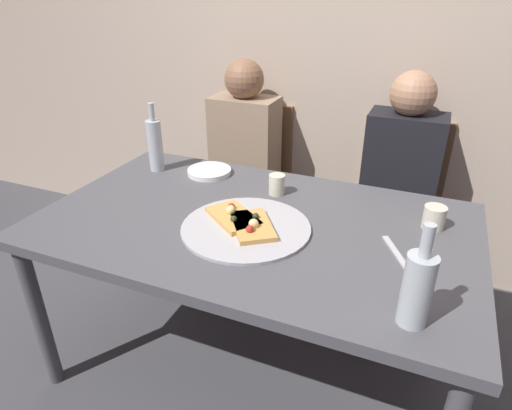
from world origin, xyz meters
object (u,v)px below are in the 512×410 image
at_px(tumbler_far, 278,185).
at_px(guest_in_beanie, 397,185).
at_px(dining_table, 254,236).
at_px(chair_left, 249,172).
at_px(plate_stack, 209,171).
at_px(chair_right, 397,196).
at_px(table_knife, 397,254).
at_px(wine_bottle, 417,288).
at_px(tumbler_near, 434,217).
at_px(beer_bottle, 155,144).
at_px(guest_in_sweater, 238,160).
at_px(pizza_tray, 245,227).
at_px(pizza_slice_extra, 233,216).
at_px(pizza_slice_last, 253,226).

xyz_separation_m(tumbler_far, guest_in_beanie, (0.44, 0.48, -0.13)).
xyz_separation_m(dining_table, chair_left, (-0.40, 0.88, -0.14)).
relative_size(plate_stack, chair_right, 0.22).
relative_size(dining_table, table_knife, 7.31).
relative_size(wine_bottle, tumbler_far, 3.42).
bearing_deg(guest_in_beanie, tumbler_near, 108.06).
bearing_deg(beer_bottle, plate_stack, 11.40).
xyz_separation_m(plate_stack, chair_right, (0.81, 0.55, -0.22)).
xyz_separation_m(chair_right, guest_in_sweater, (-0.85, -0.15, 0.13)).
relative_size(table_knife, guest_in_beanie, 0.19).
bearing_deg(pizza_tray, pizza_slice_extra, 153.19).
height_order(pizza_slice_last, chair_left, chair_left).
bearing_deg(guest_in_sweater, tumbler_far, 130.08).
bearing_deg(pizza_slice_last, guest_in_beanie, 62.53).
xyz_separation_m(chair_left, guest_in_sweater, (-0.00, -0.15, 0.13)).
bearing_deg(beer_bottle, pizza_slice_extra, -30.14).
height_order(chair_left, guest_in_sweater, guest_in_sweater).
xyz_separation_m(table_knife, chair_left, (-0.93, 0.91, -0.22)).
bearing_deg(pizza_slice_extra, tumbler_far, 76.44).
distance_m(dining_table, wine_bottle, 0.71).
bearing_deg(plate_stack, table_knife, -22.19).
relative_size(pizza_slice_last, chair_left, 0.28).
distance_m(table_knife, guest_in_beanie, 0.77).
bearing_deg(chair_left, wine_bottle, 129.11).
bearing_deg(pizza_slice_extra, beer_bottle, 149.86).
relative_size(plate_stack, guest_in_sweater, 0.17).
relative_size(dining_table, guest_in_sweater, 1.38).
height_order(pizza_tray, table_knife, pizza_tray).
height_order(tumbler_far, guest_in_beanie, guest_in_beanie).
height_order(beer_bottle, chair_left, beer_bottle).
bearing_deg(pizza_slice_last, tumbler_near, 25.05).
bearing_deg(chair_right, tumbler_far, 54.97).
xyz_separation_m(wine_bottle, tumbler_near, (0.03, 0.54, -0.07)).
relative_size(pizza_slice_last, tumbler_far, 2.97).
bearing_deg(pizza_slice_extra, plate_stack, 128.93).
xyz_separation_m(plate_stack, guest_in_beanie, (0.81, 0.40, -0.10)).
bearing_deg(plate_stack, pizza_slice_last, -46.02).
bearing_deg(guest_in_sweater, pizza_slice_last, 118.08).
relative_size(chair_right, guest_in_sweater, 0.77).
xyz_separation_m(dining_table, beer_bottle, (-0.61, 0.28, 0.20)).
bearing_deg(wine_bottle, beer_bottle, 152.71).
xyz_separation_m(pizza_tray, plate_stack, (-0.36, 0.40, 0.01)).
bearing_deg(guest_in_sweater, wine_bottle, 132.85).
bearing_deg(tumbler_near, pizza_slice_extra, -160.76).
distance_m(pizza_slice_extra, guest_in_sweater, 0.85).
distance_m(pizza_tray, pizza_slice_last, 0.04).
bearing_deg(tumbler_far, pizza_tray, -91.09).
distance_m(table_knife, chair_left, 1.32).
distance_m(pizza_slice_extra, tumbler_far, 0.30).
bearing_deg(beer_bottle, table_knife, -15.31).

